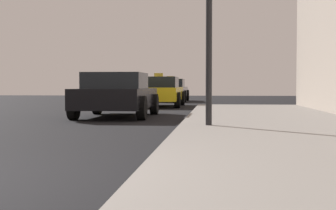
{
  "coord_description": "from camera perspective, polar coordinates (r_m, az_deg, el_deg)",
  "views": [
    {
      "loc": [
        2.71,
        -3.96,
        0.91
      ],
      "look_at": [
        2.15,
        1.85,
        0.68
      ],
      "focal_mm": 53.24,
      "sensor_mm": 36.0,
      "label": 1
    }
  ],
  "objects": [
    {
      "name": "car_black",
      "position": [
        14.4,
        -5.87,
        1.2
      ],
      "size": [
        2.04,
        4.12,
        1.27
      ],
      "color": "black",
      "rests_on": "ground_plane"
    },
    {
      "name": "car_yellow",
      "position": [
        21.29,
        -1.04,
        1.55
      ],
      "size": [
        2.01,
        4.21,
        1.43
      ],
      "color": "yellow",
      "rests_on": "ground_plane"
    },
    {
      "name": "car_silver",
      "position": [
        28.27,
        0.29,
        1.73
      ],
      "size": [
        1.94,
        4.26,
        1.43
      ],
      "color": "#B7B7BF",
      "rests_on": "ground_plane"
    }
  ]
}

